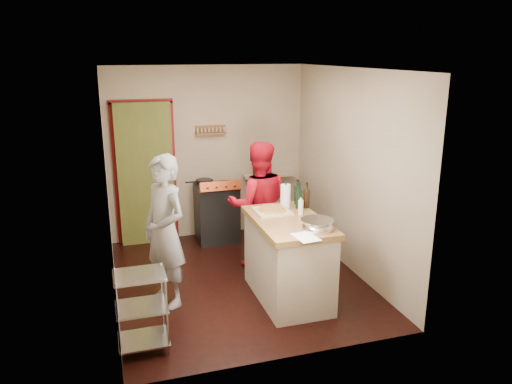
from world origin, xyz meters
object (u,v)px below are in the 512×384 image
person_stripe (165,232)px  person_red (258,205)px  island (288,257)px  stove (217,212)px  wire_shelving (142,308)px

person_stripe → person_red: size_ratio=1.03×
island → person_red: (-0.05, 1.00, 0.34)m
person_stripe → person_red: person_stripe is taller
person_red → person_stripe: bearing=38.3°
stove → island: size_ratio=0.73×
island → stove: bearing=100.5°
stove → wire_shelving: stove is taller
stove → person_red: person_red is taller
stove → person_stripe: bearing=-119.1°
island → person_stripe: (-1.36, 0.29, 0.36)m
wire_shelving → island: 1.80m
wire_shelving → person_red: bearing=43.5°
wire_shelving → person_stripe: (0.35, 0.87, 0.43)m
wire_shelving → person_red: (1.66, 1.57, 0.41)m
stove → wire_shelving: 2.94m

